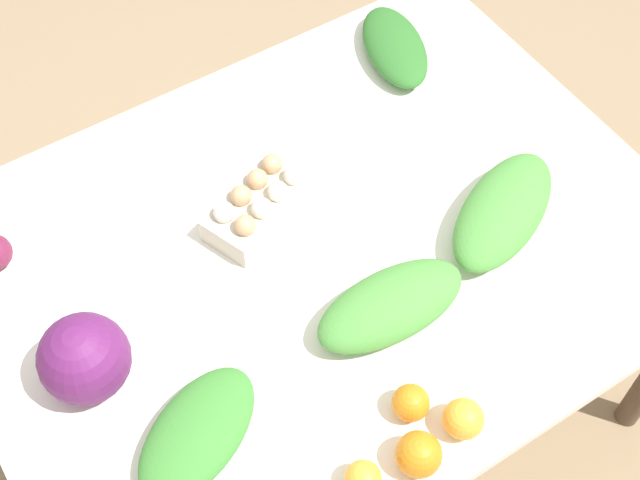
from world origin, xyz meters
TOP-DOWN VIEW (x-y plane):
  - ground_plane at (0.00, 0.00)m, footprint 8.00×8.00m
  - dining_table at (0.00, 0.00)m, footprint 1.43×1.10m
  - cabbage_purple at (0.51, 0.03)m, footprint 0.17×0.17m
  - egg_carton at (0.06, -0.13)m, footprint 0.27×0.20m
  - greens_bunch_dandelion at (0.40, 0.24)m, footprint 0.32×0.26m
  - greens_bunch_kale at (-0.34, 0.15)m, footprint 0.37×0.28m
  - greens_bunch_beet_tops at (-0.02, 0.21)m, footprint 0.32×0.16m
  - greens_bunch_scallion at (-0.44, -0.36)m, footprint 0.22×0.30m
  - orange_0 at (0.06, 0.39)m, footprint 0.07×0.07m
  - orange_1 at (0.21, 0.46)m, footprint 0.06×0.06m
  - orange_2 at (-0.00, 0.47)m, footprint 0.07×0.07m
  - orange_3 at (0.11, 0.48)m, footprint 0.08×0.08m

SIDE VIEW (x-z plane):
  - ground_plane at x=0.00m, z-range 0.00..0.00m
  - dining_table at x=0.00m, z-range 0.28..1.01m
  - orange_1 at x=0.21m, z-range 0.73..0.79m
  - greens_bunch_scallion at x=-0.44m, z-range 0.73..0.79m
  - greens_bunch_dandelion at x=0.40m, z-range 0.73..0.79m
  - orange_0 at x=0.06m, z-range 0.73..0.79m
  - orange_2 at x=0.00m, z-range 0.73..0.80m
  - orange_3 at x=0.11m, z-range 0.73..0.81m
  - egg_carton at x=0.06m, z-range 0.72..0.81m
  - greens_bunch_beet_tops at x=-0.02m, z-range 0.73..0.82m
  - greens_bunch_kale at x=-0.34m, z-range 0.73..0.82m
  - cabbage_purple at x=0.51m, z-range 0.73..0.89m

